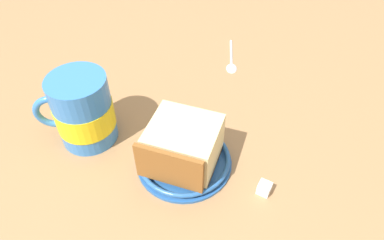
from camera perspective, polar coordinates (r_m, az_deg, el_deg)
name	(u,v)px	position (r cm, az deg, el deg)	size (l,w,h in cm)	color
ground_plane	(171,143)	(55.19, -3.35, -3.68)	(130.24, 130.24, 3.40)	#936D47
small_plate	(182,161)	(49.64, -1.71, -6.65)	(13.37, 13.37, 1.50)	#26599E
cake_slice	(180,146)	(46.87, -1.91, -4.30)	(12.52, 12.55, 6.51)	brown
tea_mug	(83,111)	(52.37, -17.27, 1.47)	(8.41, 11.07, 10.85)	#3372BF
teaspoon	(232,62)	(68.16, 6.44, 9.33)	(10.55, 5.86, 0.80)	silver
sugar_cube	(264,188)	(47.75, 11.63, -10.78)	(1.63, 1.63, 1.63)	white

